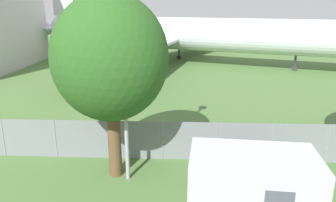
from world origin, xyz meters
TOP-DOWN VIEW (x-y plane):
  - perimeter_fence at (-0.00, 10.01)m, footprint 56.07×0.07m
  - airplane at (0.95, 37.04)m, footprint 46.35×38.49m
  - portable_cabin at (3.25, 5.45)m, footprint 4.26×2.71m
  - tree_near_hangar at (-1.91, 8.45)m, footprint 4.58×4.58m
  - light_mast at (-1.33, 8.12)m, footprint 0.44×0.44m

SIDE VIEW (x-z plane):
  - perimeter_fence at x=0.00m, z-range 0.00..1.89m
  - portable_cabin at x=3.25m, z-range 0.00..2.49m
  - airplane at x=0.95m, z-range -2.16..9.31m
  - tree_near_hangar at x=-1.91m, z-range 1.25..8.84m
  - light_mast at x=-1.33m, z-range 0.91..10.25m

